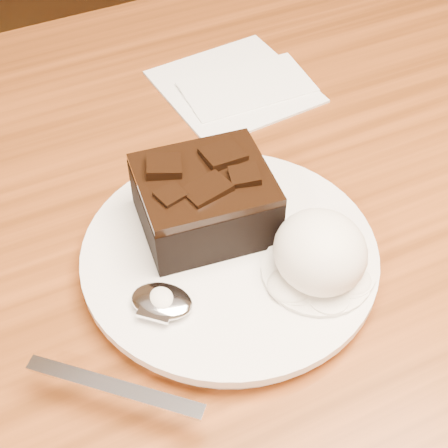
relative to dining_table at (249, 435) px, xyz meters
name	(u,v)px	position (x,y,z in m)	size (l,w,h in m)	color
dining_table	(249,435)	(0.00, 0.00, 0.00)	(1.20, 0.80, 0.75)	#582A0E
plate	(230,259)	(-0.04, -0.02, 0.38)	(0.23, 0.23, 0.02)	silver
brownie	(205,203)	(-0.05, 0.01, 0.42)	(0.10, 0.09, 0.05)	black
ice_cream_scoop	(320,252)	(0.01, -0.07, 0.42)	(0.07, 0.07, 0.06)	white
melt_puddle	(317,272)	(0.01, -0.07, 0.40)	(0.08, 0.08, 0.00)	white
spoon	(162,303)	(-0.11, -0.05, 0.40)	(0.03, 0.18, 0.01)	silver
napkin	(234,85)	(0.07, 0.19, 0.38)	(0.14, 0.14, 0.01)	white
crumb_a	(303,291)	(-0.01, -0.08, 0.40)	(0.01, 0.01, 0.00)	black
crumb_b	(313,242)	(0.02, -0.05, 0.40)	(0.01, 0.01, 0.00)	black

